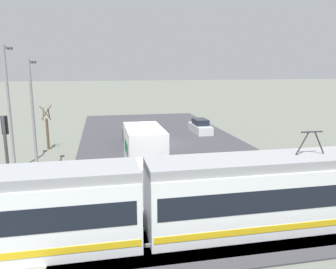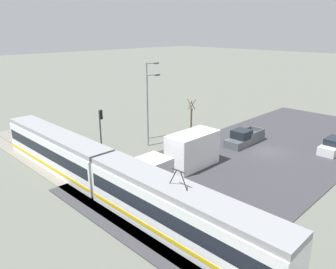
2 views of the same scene
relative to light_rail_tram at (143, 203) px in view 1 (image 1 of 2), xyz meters
The scene contains 11 objects.
ground_plane 18.81m from the light_rail_tram, 103.60° to the right, with size 320.00×320.00×0.00m, color #60665B.
road_surface 18.81m from the light_rail_tram, 103.60° to the right, with size 16.79×42.50×0.08m.
rail_bed 4.74m from the light_rail_tram, behind, with size 56.46×4.40×0.22m.
light_rail_tram is the anchor object (origin of this frame).
box_truck 8.20m from the light_rail_tram, 98.95° to the right, with size 2.62×9.13×3.39m.
pickup_truck 18.66m from the light_rail_tram, 94.24° to the right, with size 1.98×5.83×1.83m.
sedan_car_0 25.18m from the light_rail_tram, 112.79° to the right, with size 1.75×4.67×1.60m.
traffic_light_pole 7.93m from the light_rail_tram, 32.56° to the right, with size 0.28×0.47×5.28m.
street_tree 19.66m from the light_rail_tram, 69.85° to the right, with size 1.01×0.84×4.22m.
street_lamp_near_crossing 15.13m from the light_rail_tram, 55.93° to the right, with size 0.36×1.95×9.27m.
street_lamp_mid_block 12.64m from the light_rail_tram, 59.00° to the right, with size 0.36×1.95×8.24m.
Camera 1 is at (6.02, 31.73, 7.73)m, focal length 35.00 mm.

